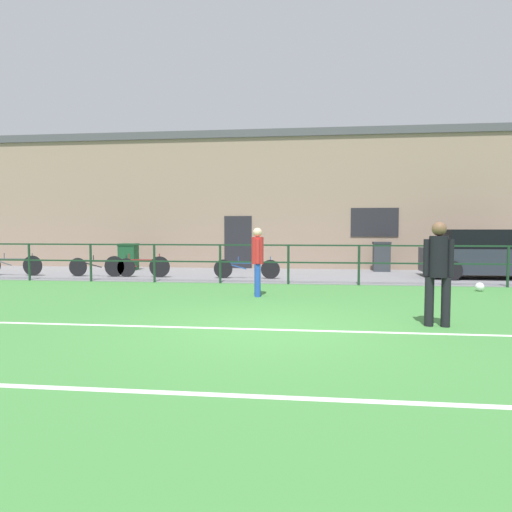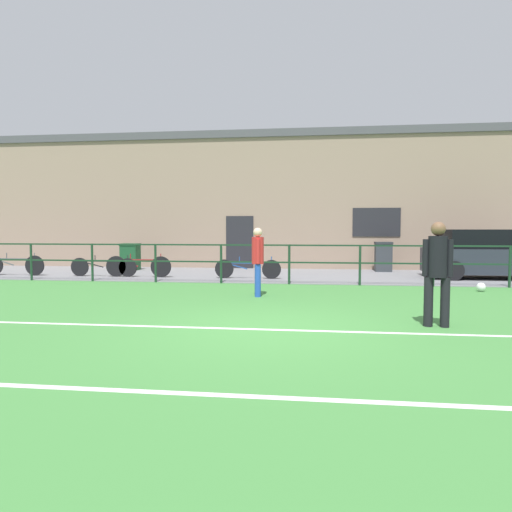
% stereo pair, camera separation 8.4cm
% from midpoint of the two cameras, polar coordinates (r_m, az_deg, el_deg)
% --- Properties ---
extents(ground, '(60.00, 44.00, 0.04)m').
position_cam_midpoint_polar(ground, '(7.70, 1.74, -8.87)').
color(ground, '#42843D').
extents(field_line_touchline, '(36.00, 0.11, 0.00)m').
position_cam_midpoint_polar(field_line_touchline, '(7.58, 1.65, -8.91)').
color(field_line_touchline, white).
rests_on(field_line_touchline, ground).
extents(field_line_hash, '(36.00, 0.11, 0.00)m').
position_cam_midpoint_polar(field_line_hash, '(4.73, -2.12, -16.59)').
color(field_line_hash, white).
rests_on(field_line_hash, ground).
extents(pavement_strip, '(48.00, 5.00, 0.02)m').
position_cam_midpoint_polar(pavement_strip, '(16.09, 4.71, -2.35)').
color(pavement_strip, slate).
rests_on(pavement_strip, ground).
extents(perimeter_fence, '(36.07, 0.07, 1.15)m').
position_cam_midpoint_polar(perimeter_fence, '(13.54, 4.24, -0.29)').
color(perimeter_fence, '#193823').
rests_on(perimeter_fence, ground).
extents(clubhouse_facade, '(28.00, 2.56, 5.49)m').
position_cam_midpoint_polar(clubhouse_facade, '(19.74, 5.25, 6.68)').
color(clubhouse_facade, gray).
rests_on(clubhouse_facade, ground).
extents(player_goalkeeper, '(0.47, 0.30, 1.72)m').
position_cam_midpoint_polar(player_goalkeeper, '(8.22, 21.45, -1.30)').
color(player_goalkeeper, black).
rests_on(player_goalkeeper, ground).
extents(player_striker, '(0.29, 0.44, 1.63)m').
position_cam_midpoint_polar(player_striker, '(11.11, 0.43, -0.18)').
color(player_striker, blue).
rests_on(player_striker, ground).
extents(soccer_ball_match, '(0.22, 0.22, 0.22)m').
position_cam_midpoint_polar(soccer_ball_match, '(13.35, 25.82, -3.42)').
color(soccer_ball_match, white).
rests_on(soccer_ball_match, ground).
extents(parked_car_red, '(4.09, 1.80, 1.56)m').
position_cam_midpoint_polar(parked_car_red, '(16.72, 26.72, 0.09)').
color(parked_car_red, '#282D38').
rests_on(parked_car_red, pavement_strip).
extents(bicycle_parked_0, '(2.12, 0.04, 0.71)m').
position_cam_midpoint_polar(bicycle_parked_0, '(14.90, -0.87, -1.54)').
color(bicycle_parked_0, black).
rests_on(bicycle_parked_0, pavement_strip).
extents(bicycle_parked_1, '(2.21, 0.04, 0.77)m').
position_cam_midpoint_polar(bicycle_parked_1, '(15.83, -13.96, -1.20)').
color(bicycle_parked_1, black).
rests_on(bicycle_parked_1, pavement_strip).
extents(bicycle_parked_2, '(2.29, 0.04, 0.72)m').
position_cam_midpoint_polar(bicycle_parked_2, '(16.30, -17.90, -1.25)').
color(bicycle_parked_2, black).
rests_on(bicycle_parked_2, pavement_strip).
extents(bicycle_parked_3, '(2.18, 0.04, 0.77)m').
position_cam_midpoint_polar(bicycle_parked_3, '(17.90, -27.21, -0.97)').
color(bicycle_parked_3, black).
rests_on(bicycle_parked_3, pavement_strip).
extents(trash_bin_0, '(0.67, 0.57, 1.02)m').
position_cam_midpoint_polar(trash_bin_0, '(18.52, -14.89, -0.07)').
color(trash_bin_0, '#194C28').
rests_on(trash_bin_0, pavement_strip).
extents(trash_bin_1, '(0.63, 0.53, 1.09)m').
position_cam_midpoint_polar(trash_bin_1, '(17.94, 15.33, -0.07)').
color(trash_bin_1, '#33383D').
rests_on(trash_bin_1, pavement_strip).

